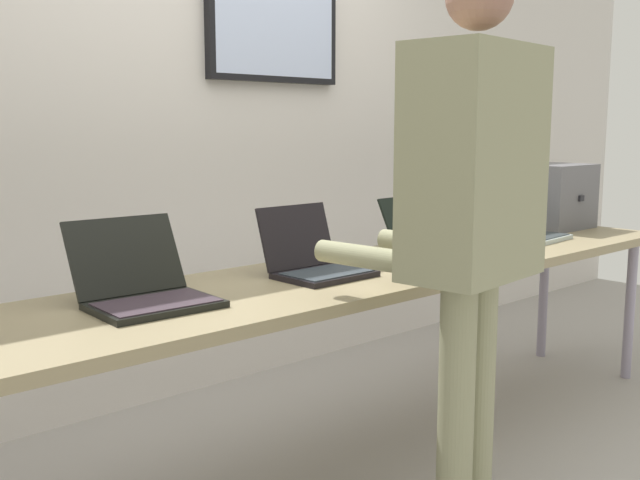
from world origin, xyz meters
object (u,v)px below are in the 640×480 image
(laptop_station_3, at_px, (429,241))
(laptop_station_4, at_px, (520,226))
(laptop_station_2, at_px, (314,260))
(laptop_station_1, at_px, (143,286))
(equipment_box, at_px, (554,196))
(workbench, at_px, (362,281))
(person, at_px, (470,204))

(laptop_station_3, distance_m, laptop_station_4, 0.65)
(laptop_station_2, relative_size, laptop_station_4, 0.88)
(laptop_station_1, bearing_deg, laptop_station_4, -0.40)
(laptop_station_2, height_order, laptop_station_3, laptop_station_2)
(equipment_box, height_order, laptop_station_2, equipment_box)
(laptop_station_4, bearing_deg, workbench, -178.16)
(workbench, bearing_deg, laptop_station_2, 171.08)
(workbench, bearing_deg, laptop_station_4, 1.84)
(equipment_box, bearing_deg, laptop_station_2, -176.88)
(laptop_station_1, bearing_deg, laptop_station_3, 0.26)
(laptop_station_2, bearing_deg, laptop_station_4, 0.08)
(laptop_station_4, height_order, person, person)
(workbench, relative_size, laptop_station_1, 9.18)
(workbench, height_order, laptop_station_4, laptop_station_4)
(laptop_station_2, height_order, laptop_station_4, laptop_station_4)
(laptop_station_4, bearing_deg, laptop_station_1, 179.60)
(workbench, relative_size, person, 2.05)
(equipment_box, xyz_separation_m, person, (-1.74, -0.75, 0.14))
(workbench, bearing_deg, person, -105.89)
(workbench, distance_m, equipment_box, 1.59)
(workbench, xyz_separation_m, laptop_station_3, (0.46, 0.06, 0.10))
(workbench, relative_size, equipment_box, 9.28)
(equipment_box, bearing_deg, person, -156.67)
(laptop_station_3, relative_size, person, 0.20)
(equipment_box, relative_size, person, 0.22)
(workbench, xyz_separation_m, laptop_station_4, (1.11, 0.04, 0.11))
(laptop_station_1, xyz_separation_m, laptop_station_2, (0.68, -0.02, -0.00))
(laptop_station_3, bearing_deg, laptop_station_4, -1.76)
(equipment_box, height_order, laptop_station_1, equipment_box)
(person, bearing_deg, laptop_station_4, 27.06)
(laptop_station_2, bearing_deg, workbench, -8.92)
(workbench, bearing_deg, equipment_box, 4.77)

